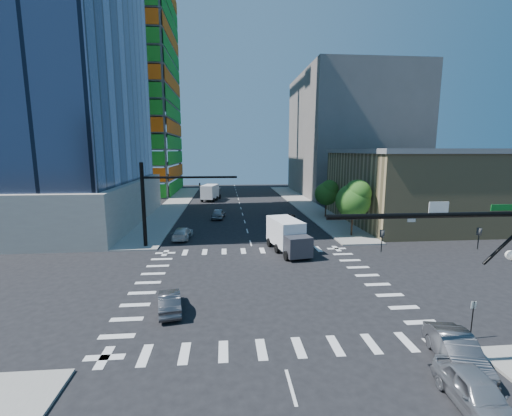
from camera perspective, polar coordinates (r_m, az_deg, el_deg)
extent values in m
plane|color=black|center=(27.59, 1.01, -12.49)|extent=(160.00, 160.00, 0.00)
cube|color=silver|center=(27.59, 1.01, -12.48)|extent=(20.00, 20.00, 0.01)
cube|color=gray|center=(67.97, 7.89, 0.74)|extent=(5.00, 60.00, 0.15)
cube|color=gray|center=(66.94, -13.45, 0.44)|extent=(5.00, 60.00, 0.15)
cube|color=#9E968E|center=(57.78, -33.22, 0.66)|extent=(30.00, 30.00, 6.00)
cube|color=#198C21|center=(89.40, -13.59, 18.38)|extent=(0.12, 24.00, 49.00)
cube|color=#D8590C|center=(80.07, -24.44, 18.89)|extent=(24.00, 0.12, 49.00)
cube|color=tan|center=(55.22, 25.11, 3.07)|extent=(20.00, 22.00, 10.00)
cube|color=slate|center=(54.96, 25.50, 8.56)|extent=(20.50, 22.50, 0.60)
cube|color=#68615D|center=(85.84, 15.47, 11.63)|extent=(24.00, 30.00, 28.00)
cylinder|color=black|center=(16.96, 28.07, -1.08)|extent=(10.00, 0.24, 0.24)
cylinder|color=black|center=(19.36, 36.79, -4.00)|extent=(2.50, 0.14, 2.50)
imported|color=black|center=(18.34, 33.05, -4.30)|extent=(0.16, 0.20, 1.00)
imported|color=black|center=(15.97, 20.19, -5.18)|extent=(0.16, 0.20, 1.00)
cube|color=white|center=(16.91, 28.16, 0.09)|extent=(0.90, 0.04, 0.50)
cube|color=#0E621F|center=(18.73, 35.84, 0.06)|extent=(1.10, 0.04, 0.28)
sphere|color=white|center=(19.94, 36.70, -6.32)|extent=(0.44, 0.44, 0.44)
cylinder|color=black|center=(38.37, -18.24, 0.51)|extent=(0.40, 0.40, 9.00)
cylinder|color=black|center=(37.22, -10.93, 5.05)|extent=(10.00, 0.24, 0.24)
imported|color=black|center=(37.24, -9.35, 3.40)|extent=(0.16, 0.20, 1.00)
cylinder|color=#382316|center=(43.24, 15.67, -2.92)|extent=(0.20, 0.20, 2.27)
sphere|color=#1D4A13|center=(42.70, 15.86, 1.13)|extent=(4.16, 4.16, 4.16)
sphere|color=#3E7B29|center=(42.45, 16.56, 2.37)|extent=(3.25, 3.25, 3.25)
cylinder|color=#382316|center=(54.52, 11.52, -0.42)|extent=(0.20, 0.20, 1.92)
sphere|color=#1D4A13|center=(54.14, 11.61, 2.31)|extent=(3.52, 3.52, 3.52)
sphere|color=#3E7B29|center=(53.88, 12.14, 3.14)|extent=(2.75, 2.75, 2.75)
cylinder|color=black|center=(23.17, 32.33, -15.54)|extent=(0.06, 0.06, 2.20)
cube|color=silver|center=(22.83, 32.54, -13.48)|extent=(0.30, 0.03, 0.40)
imported|color=#999AA0|center=(17.94, 32.84, -24.46)|extent=(2.12, 4.52, 1.50)
imported|color=#4F5055|center=(20.45, 30.44, -19.81)|extent=(2.50, 4.85, 1.52)
imported|color=black|center=(48.07, 5.16, -2.02)|extent=(3.39, 5.80, 1.51)
imported|color=silver|center=(41.61, -12.14, -4.12)|extent=(2.30, 4.86, 1.37)
imported|color=#919498|center=(53.07, -6.27, -0.92)|extent=(2.36, 4.75, 1.56)
imported|color=#49494E|center=(23.73, -14.21, -14.89)|extent=(2.05, 4.12, 1.30)
cube|color=white|center=(35.14, 5.50, -4.33)|extent=(3.44, 5.54, 2.68)
cube|color=#3C3C43|center=(35.31, 5.48, -5.38)|extent=(2.69, 2.29, 1.96)
cube|color=white|center=(72.65, -7.47, 2.84)|extent=(3.68, 5.68, 2.72)
cube|color=#3C3C43|center=(72.73, -7.46, 2.31)|extent=(2.79, 2.40, 1.99)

